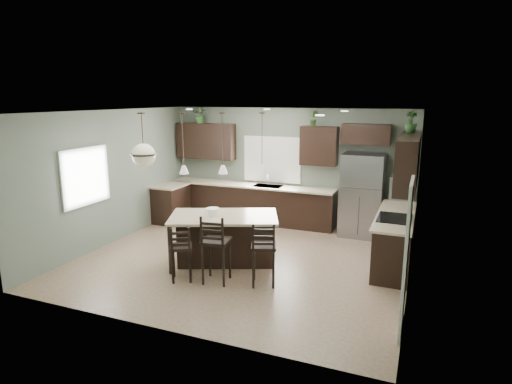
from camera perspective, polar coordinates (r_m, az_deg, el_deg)
The scene contains 33 objects.
ground at distance 8.34m, azimuth -1.68°, elevation -8.92°, with size 6.00×6.00×0.00m, color #9E8466.
pantry_door at distance 5.93m, azimuth 19.38°, elevation -8.25°, with size 0.04×0.82×2.04m, color white.
window_back at distance 10.56m, azimuth 2.19°, elevation 4.37°, with size 1.35×0.02×1.00m, color white.
window_left at distance 8.90m, azimuth -21.85°, elevation 1.93°, with size 0.02×1.10×1.00m, color white.
left_return_cabs at distance 10.87m, azimuth -11.24°, elevation -1.54°, with size 0.60×0.90×0.90m, color black.
left_return_countertop at distance 10.76m, azimuth -11.26°, elevation 0.88°, with size 0.66×0.96×0.04m, color beige.
back_lower_cabs at distance 10.67m, azimuth -0.65°, elevation -1.56°, with size 4.20×0.60×0.90m, color black.
back_countertop at distance 10.55m, azimuth -0.70°, elevation 0.90°, with size 4.20×0.66×0.04m, color beige.
sink_inset at distance 10.39m, azimuth 1.59°, elevation 0.79°, with size 0.70×0.45×0.01m, color gray.
faucet at distance 10.33m, azimuth 1.54°, elevation 1.55°, with size 0.02×0.02×0.28m, color silver.
back_upper_left at distance 11.08m, azimuth -6.68°, elevation 6.77°, with size 1.55×0.34×0.90m, color black.
back_upper_right at distance 10.03m, azimuth 8.41°, elevation 6.11°, with size 0.85×0.34×0.90m, color black.
fridge_header at distance 9.81m, azimuth 14.49°, elevation 7.47°, with size 1.05×0.34×0.45m, color black.
right_lower_cabs at distance 8.41m, azimuth 18.04°, elevation -6.10°, with size 0.60×2.35×0.90m, color black.
right_countertop at distance 8.28m, azimuth 18.12°, elevation -3.01°, with size 0.66×2.35×0.04m, color beige.
cooktop at distance 8.01m, azimuth 17.99°, elevation -3.33°, with size 0.58×0.75×0.02m, color black.
wall_oven_front at distance 8.17m, azimuth 15.76°, elevation -6.50°, with size 0.01×0.72×0.60m, color gray.
right_upper_cabs at distance 8.07m, azimuth 19.68°, elevation 3.97°, with size 0.34×2.35×0.90m, color black.
microwave at distance 7.87m, azimuth 19.01°, elevation 0.85°, with size 0.40×0.75×0.40m, color gray.
refrigerator at distance 9.76m, azimuth 13.96°, elevation -0.42°, with size 0.90×0.74×1.85m, color gray.
kitchen_island at distance 8.02m, azimuth -4.27°, elevation -6.33°, with size 1.95×1.11×0.92m, color black.
serving_dish at distance 7.88m, azimuth -5.79°, elevation -2.65°, with size 0.24×0.24×0.14m, color white.
bar_stool_left at distance 7.37m, azimuth -9.93°, elevation -8.00°, with size 0.36×0.36×0.98m, color black.
bar_stool_center at distance 7.20m, azimuth -5.33°, elevation -7.49°, with size 0.44×0.44×1.19m, color black.
bar_stool_right at distance 7.09m, azimuth 1.02°, elevation -8.14°, with size 0.41×0.41×1.10m, color black.
pendant_left at distance 7.71m, azimuth -9.72°, elevation 6.40°, with size 0.17×0.17×1.10m, color silver, non-canonical shape.
pendant_center at distance 7.63m, azimuth -4.49°, elevation 6.48°, with size 0.17×0.17×1.10m, color silver, non-canonical shape.
pendant_right at distance 7.61m, azimuth 0.81°, elevation 6.50°, with size 0.17×0.17×1.10m, color silver, non-canonical shape.
chandelier at distance 7.75m, azimuth -14.86°, elevation 6.72°, with size 0.46×0.46×0.96m, color beige, non-canonical shape.
plant_back_left at distance 11.07m, azimuth -7.42°, elevation 10.16°, with size 0.38×0.33×0.42m, color #315A27.
plant_back_right at distance 9.98m, azimuth 7.74°, elevation 9.72°, with size 0.20×0.16×0.36m, color #315424.
plant_right_wall at distance 8.61m, azimuth 19.98°, elevation 8.78°, with size 0.22×0.22×0.39m, color #23481F.
room_shell at distance 7.88m, azimuth -1.76°, elevation 2.66°, with size 6.00×6.00×6.00m.
Camera 1 is at (3.10, -7.12, 3.06)m, focal length 30.00 mm.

